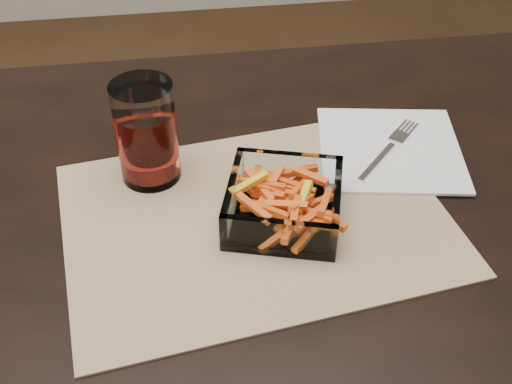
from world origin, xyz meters
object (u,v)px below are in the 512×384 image
Objects in this scene: glass_bowl at (284,205)px; fork at (390,147)px; dining_table at (186,299)px; tumbler at (147,136)px.

fork is (0.17, 0.11, -0.02)m from glass_bowl.
glass_bowl is at bearing 14.25° from dining_table.
fork is at bearing 26.15° from dining_table.
glass_bowl is 0.20m from fork.
tumbler is at bearing -136.08° from fork.
glass_bowl is at bearing -103.27° from fork.
glass_bowl reaches higher than dining_table.
glass_bowl is 1.28× the size of fork.
tumbler is at bearing 102.13° from dining_table.
fork is at bearing 33.77° from glass_bowl.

